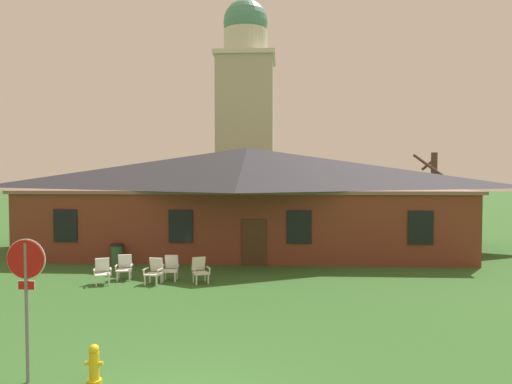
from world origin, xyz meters
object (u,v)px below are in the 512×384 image
object	(u,v)px
lawn_chair_middle	(171,267)
trash_bin	(117,255)
fire_hydrant	(94,365)
lawn_chair_near_door	(124,267)
lawn_chair_right_end	(200,269)
lawn_chair_left_end	(154,270)
stop_sign	(26,281)
lawn_chair_by_porch	(102,271)

from	to	relation	value
lawn_chair_middle	trash_bin	xyz separation A→B (m)	(-3.09, 2.67, -0.00)
fire_hydrant	trash_bin	world-z (taller)	trash_bin
lawn_chair_near_door	trash_bin	bearing A→B (deg)	115.22
fire_hydrant	trash_bin	xyz separation A→B (m)	(-3.66, 11.60, 0.12)
lawn_chair_right_end	fire_hydrant	size ratio (longest dim) A/B	1.21
lawn_chair_middle	trash_bin	world-z (taller)	trash_bin
lawn_chair_near_door	fire_hydrant	size ratio (longest dim) A/B	1.21
lawn_chair_left_end	fire_hydrant	bearing A→B (deg)	-82.80
lawn_chair_left_end	fire_hydrant	size ratio (longest dim) A/B	1.21
fire_hydrant	stop_sign	bearing A→B (deg)	-179.26
lawn_chair_right_end	trash_bin	size ratio (longest dim) A/B	0.98
stop_sign	fire_hydrant	size ratio (longest dim) A/B	3.64
lawn_chair_left_end	lawn_chair_by_porch	bearing A→B (deg)	-175.80
stop_sign	trash_bin	bearing A→B (deg)	101.31
lawn_chair_by_porch	stop_sign	bearing A→B (deg)	-78.58
fire_hydrant	lawn_chair_near_door	bearing A→B (deg)	105.08
lawn_chair_right_end	lawn_chair_left_end	bearing A→B (deg)	-171.20
lawn_chair_near_door	lawn_chair_middle	distance (m)	1.84
lawn_chair_right_end	trash_bin	distance (m)	5.25
lawn_chair_near_door	lawn_chair_right_end	world-z (taller)	same
lawn_chair_by_porch	lawn_chair_middle	bearing A→B (deg)	17.51
lawn_chair_by_porch	lawn_chair_right_end	distance (m)	3.64
lawn_chair_left_end	fire_hydrant	world-z (taller)	lawn_chair_left_end
lawn_chair_middle	trash_bin	size ratio (longest dim) A/B	0.98
lawn_chair_near_door	lawn_chair_left_end	size ratio (longest dim) A/B	1.00
stop_sign	lawn_chair_middle	world-z (taller)	stop_sign
lawn_chair_by_porch	fire_hydrant	distance (m)	8.70
stop_sign	lawn_chair_middle	size ratio (longest dim) A/B	3.00
stop_sign	lawn_chair_left_end	world-z (taller)	stop_sign
lawn_chair_by_porch	lawn_chair_right_end	world-z (taller)	same
lawn_chair_by_porch	lawn_chair_left_end	size ratio (longest dim) A/B	1.00
fire_hydrant	trash_bin	size ratio (longest dim) A/B	0.81
lawn_chair_near_door	fire_hydrant	world-z (taller)	lawn_chair_near_door
lawn_chair_near_door	lawn_chair_left_end	bearing A→B (deg)	-25.28
stop_sign	lawn_chair_left_end	xyz separation A→B (m)	(0.29, 8.33, -1.55)
fire_hydrant	lawn_chair_right_end	bearing A→B (deg)	85.79
lawn_chair_left_end	lawn_chair_right_end	distance (m)	1.70
lawn_chair_left_end	trash_bin	xyz separation A→B (m)	(-2.61, 3.29, -0.00)
stop_sign	lawn_chair_by_porch	bearing A→B (deg)	101.42
stop_sign	lawn_chair_right_end	world-z (taller)	stop_sign
fire_hydrant	lawn_chair_left_end	bearing A→B (deg)	97.20
stop_sign	lawn_chair_right_end	size ratio (longest dim) A/B	3.00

